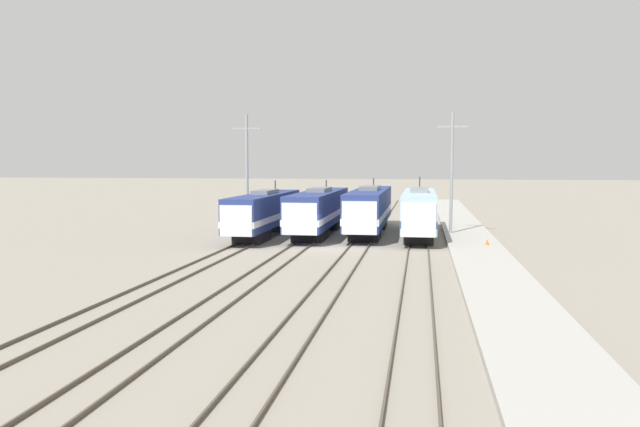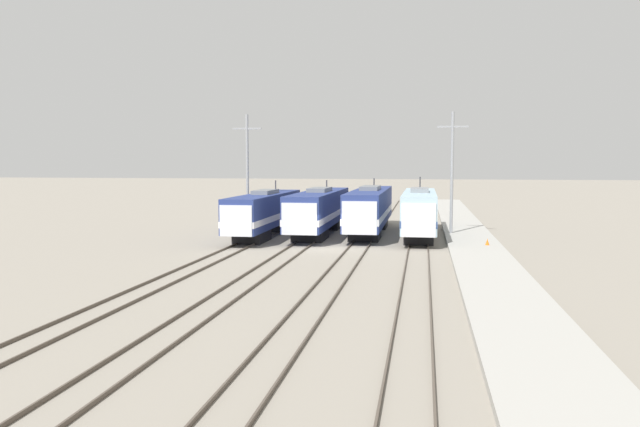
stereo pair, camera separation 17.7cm
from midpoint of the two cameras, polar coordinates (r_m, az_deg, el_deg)
The scene contains 13 objects.
ground_plane at distance 46.97m, azimuth 0.62°, elevation -3.23°, with size 400.00×400.00×0.00m, color gray.
rail_pair_far_left at distance 48.42m, azimuth -7.27°, elevation -2.94°, with size 1.51×120.00×0.15m.
rail_pair_center_left at distance 47.35m, azimuth -2.06°, elevation -3.07°, with size 1.51×120.00×0.15m.
rail_pair_center_right at distance 46.68m, azimuth 3.35°, elevation -3.19°, with size 1.51×120.00×0.15m.
rail_pair_far_right at distance 46.44m, azimuth 8.86°, elevation -3.28°, with size 1.51×120.00×0.15m.
locomotive_far_left at distance 54.82m, azimuth -5.24°, elevation 0.09°, with size 2.74×17.69×4.79m.
locomotive_center_left at distance 55.97m, azimuth -0.25°, elevation 0.27°, with size 3.02×18.84×4.77m.
locomotive_center_right at distance 56.79m, azimuth 4.45°, elevation 0.39°, with size 2.97×19.47×4.93m.
locomotive_far_right at distance 54.35m, azimuth 8.96°, elevation 0.12°, with size 2.78×16.83×5.14m.
catenary_tower_left at distance 57.76m, azimuth -6.78°, elevation 3.97°, with size 2.67×0.26×10.86m.
catenary_tower_right at distance 55.56m, azimuth 11.86°, elevation 3.87°, with size 2.67×0.26×10.86m.
platform at distance 46.59m, azimuth 14.05°, elevation -3.24°, with size 4.00×120.00×0.31m.
traffic_cone at distance 48.26m, azimuth 14.95°, elevation -2.52°, with size 0.30×0.30×0.48m.
Camera 1 is at (6.91, -46.01, 6.45)m, focal length 35.00 mm.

